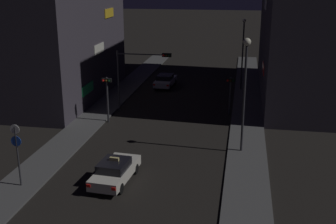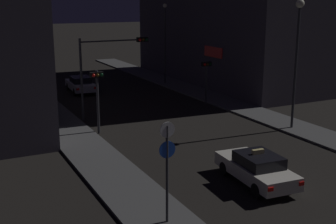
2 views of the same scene
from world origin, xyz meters
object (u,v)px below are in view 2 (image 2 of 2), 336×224
traffic_light_right_kerb (206,73)px  street_lamp_far_block (165,37)px  far_car (80,84)px  sign_pole_left (167,162)px  traffic_light_left_kerb (97,89)px  taxi (256,168)px  traffic_light_overhead (108,60)px  street_lamp_near_block (297,42)px

traffic_light_right_kerb → street_lamp_far_block: size_ratio=0.46×
far_car → traffic_light_right_kerb: traffic_light_right_kerb is taller
traffic_light_right_kerb → sign_pole_left: sign_pole_left is taller
sign_pole_left → street_lamp_far_block: (12.38, 25.16, 2.13)m
far_car → street_lamp_far_block: size_ratio=0.60×
traffic_light_left_kerb → sign_pole_left: size_ratio=1.03×
taxi → street_lamp_far_block: (7.11, 23.52, 3.82)m
traffic_light_overhead → taxi: bearing=-82.0°
traffic_light_overhead → traffic_light_right_kerb: traffic_light_overhead is taller
street_lamp_near_block → street_lamp_far_block: 17.56m
traffic_light_overhead → traffic_light_right_kerb: (8.19, 0.52, -1.56)m
taxi → traffic_light_left_kerb: traffic_light_left_kerb is taller
taxi → traffic_light_left_kerb: 11.47m
far_car → street_lamp_near_block: (8.67, -17.53, 4.80)m
far_car → street_lamp_far_block: 9.20m
traffic_light_overhead → traffic_light_right_kerb: bearing=3.7°
street_lamp_near_block → traffic_light_right_kerb: bearing=97.9°
traffic_light_left_kerb → sign_pole_left: bearing=-96.7°
traffic_light_overhead → street_lamp_near_block: size_ratio=0.70×
sign_pole_left → street_lamp_near_block: size_ratio=0.48×
traffic_light_right_kerb → street_lamp_far_block: street_lamp_far_block is taller
traffic_light_left_kerb → traffic_light_right_kerb: (10.05, 3.87, -0.31)m
traffic_light_overhead → street_lamp_near_block: (9.38, -7.97, 1.49)m
street_lamp_near_block → street_lamp_far_block: street_lamp_near_block is taller
taxi → street_lamp_far_block: bearing=73.2°
far_car → taxi: bearing=-86.9°
traffic_light_overhead → sign_pole_left: size_ratio=1.47×
taxi → traffic_light_right_kerb: (6.22, 14.48, 1.74)m
traffic_light_left_kerb → street_lamp_near_block: street_lamp_near_block is taller
taxi → traffic_light_left_kerb: (-3.83, 10.61, 2.05)m
taxi → far_car: (-1.26, 23.52, -0.00)m
traffic_light_left_kerb → traffic_light_right_kerb: 10.78m
street_lamp_far_block → sign_pole_left: bearing=-116.2°
taxi → street_lamp_near_block: bearing=39.0°
taxi → street_lamp_near_block: 10.67m
sign_pole_left → street_lamp_near_block: bearing=31.0°
traffic_light_right_kerb → sign_pole_left: 19.80m
traffic_light_right_kerb → street_lamp_near_block: size_ratio=0.43×
traffic_light_right_kerb → taxi: bearing=-113.3°
taxi → street_lamp_near_block: street_lamp_near_block is taller
traffic_light_right_kerb → street_lamp_far_block: 9.32m
far_car → sign_pole_left: (-4.01, -25.16, 1.70)m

